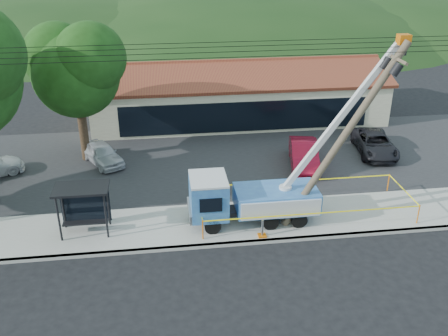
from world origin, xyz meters
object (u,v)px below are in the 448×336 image
at_px(leaning_pole, 349,129).
at_px(car_red, 303,167).
at_px(bus_shelter, 83,198).
at_px(car_silver, 104,164).
at_px(car_dark, 373,154).
at_px(utility_truck, 251,196).

relative_size(leaning_pole, car_red, 1.96).
distance_m(bus_shelter, car_silver, 8.28).
bearing_deg(car_dark, car_red, -157.92).
height_order(utility_truck, car_silver, utility_truck).
distance_m(utility_truck, leaning_pole, 5.73).
height_order(car_silver, car_red, car_red).
xyz_separation_m(car_silver, car_red, (12.58, -2.07, 0.00)).
xyz_separation_m(bus_shelter, car_dark, (17.91, 7.29, -1.96)).
distance_m(utility_truck, car_dark, 12.34).
relative_size(car_silver, car_red, 0.84).
distance_m(leaning_pole, car_red, 8.48).
xyz_separation_m(utility_truck, car_red, (4.51, 6.11, -1.58)).
bearing_deg(car_red, car_silver, -178.39).
height_order(leaning_pole, bus_shelter, leaning_pole).
bearing_deg(utility_truck, bus_shelter, 179.06).
xyz_separation_m(car_silver, car_dark, (17.80, -0.75, 0.00)).
bearing_deg(car_red, leaning_pole, -79.63).
xyz_separation_m(leaning_pole, car_red, (0.07, 6.76, -5.13)).
bearing_deg(car_dark, utility_truck, -134.74).
relative_size(car_silver, car_dark, 0.80).
distance_m(leaning_pole, car_dark, 10.93).
height_order(leaning_pole, car_silver, leaning_pole).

